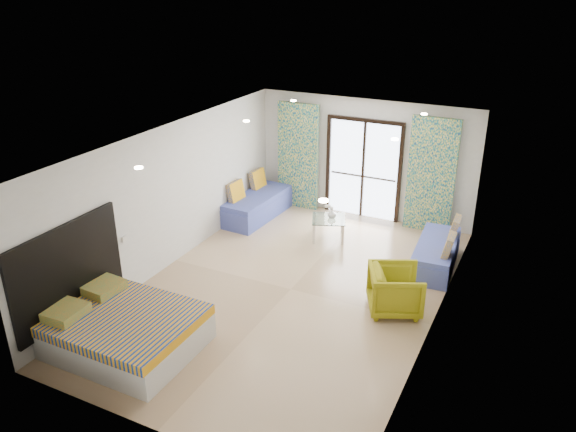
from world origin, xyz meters
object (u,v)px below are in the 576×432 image
at_px(bed, 125,330).
at_px(daybed_right, 437,253).
at_px(daybed_left, 257,205).
at_px(armchair, 396,288).
at_px(coffee_table, 329,221).

relative_size(bed, daybed_right, 1.11).
relative_size(daybed_left, daybed_right, 1.08).
bearing_deg(daybed_left, armchair, -28.32).
xyz_separation_m(coffee_table, armchair, (2.04, -2.09, 0.02)).
bearing_deg(daybed_right, armchair, -102.60).
bearing_deg(armchair, coffee_table, 19.72).
bearing_deg(bed, coffee_table, 75.31).
distance_m(daybed_right, armchair, 1.87).
height_order(daybed_left, daybed_right, daybed_left).
height_order(daybed_left, armchair, daybed_left).
bearing_deg(daybed_right, daybed_left, 168.36).
distance_m(daybed_right, coffee_table, 2.34).
distance_m(bed, daybed_right, 5.83).
xyz_separation_m(daybed_left, armchair, (3.95, -2.42, 0.12)).
height_order(daybed_right, coffee_table, daybed_right).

